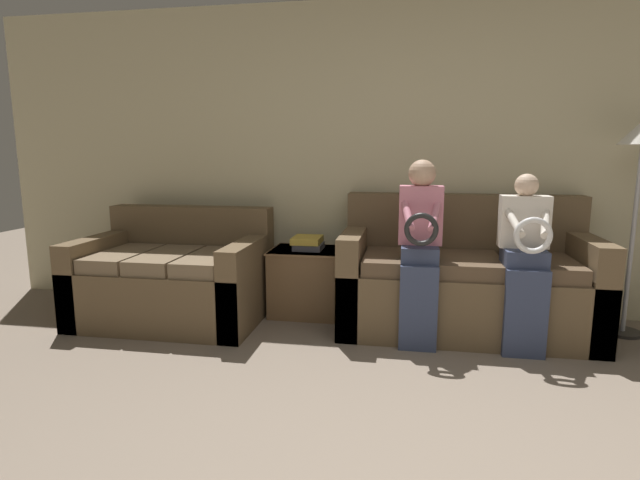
% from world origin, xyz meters
% --- Properties ---
extents(wall_back, '(7.70, 0.06, 2.55)m').
position_xyz_m(wall_back, '(0.00, 2.83, 1.27)').
color(wall_back, beige).
rests_on(wall_back, ground_plane).
extents(couch_main, '(1.83, 0.88, 1.01)m').
position_xyz_m(couch_main, '(0.26, 2.37, 0.36)').
color(couch_main, brown).
rests_on(couch_main, ground_plane).
extents(couch_side, '(1.41, 0.96, 0.88)m').
position_xyz_m(couch_side, '(-2.01, 2.22, 0.32)').
color(couch_side, brown).
rests_on(couch_side, ground_plane).
extents(child_left_seated, '(0.30, 0.38, 1.29)m').
position_xyz_m(child_left_seated, '(-0.08, 2.01, 0.72)').
color(child_left_seated, '#384260').
rests_on(child_left_seated, ground_plane).
extents(child_right_seated, '(0.32, 0.37, 1.19)m').
position_xyz_m(child_right_seated, '(0.60, 2.00, 0.65)').
color(child_right_seated, '#384260').
rests_on(child_right_seated, ground_plane).
extents(side_shelf, '(0.60, 0.50, 0.55)m').
position_xyz_m(side_shelf, '(-0.98, 2.52, 0.28)').
color(side_shelf, brown).
rests_on(side_shelf, ground_plane).
extents(book_stack, '(0.24, 0.28, 0.10)m').
position_xyz_m(book_stack, '(-0.98, 2.53, 0.60)').
color(book_stack, '#4C4C56').
rests_on(book_stack, side_shelf).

